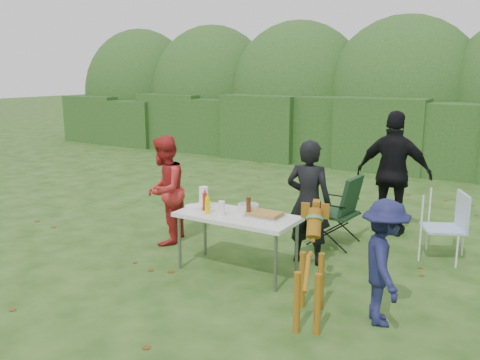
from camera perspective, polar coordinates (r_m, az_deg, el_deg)
The scene contains 20 objects.
ground at distance 6.54m, azimuth -3.81°, elevation -9.98°, with size 80.00×80.00×0.00m, color #1E4211.
hedge_row at distance 13.51m, azimuth 15.95°, elevation 4.82°, with size 22.00×1.40×1.70m, color #23471C.
shrub_backdrop at distance 14.99m, azimuth 17.76°, elevation 8.27°, with size 20.00×2.60×3.20m, color #3D6628.
folding_table at distance 6.24m, azimuth -0.33°, elevation -4.37°, with size 1.50×0.70×0.74m.
person_cook at distance 6.57m, azimuth 7.70°, elevation -2.48°, with size 0.59×0.39×1.62m, color black.
person_red_jacket at distance 7.37m, azimuth -8.47°, elevation -1.14°, with size 0.76×0.59×1.57m, color red.
person_black_puffy at distance 7.99m, azimuth 16.88°, elevation 0.68°, with size 1.11×0.46×1.89m, color black.
child at distance 5.20m, azimuth 15.86°, elevation -8.90°, with size 0.82×0.47×1.26m, color #171A44.
dog at distance 5.15m, azimuth 7.88°, elevation -10.02°, with size 1.11×0.44×1.05m, color #875512, non-canonical shape.
camping_chair at distance 7.42m, azimuth 10.58°, elevation -3.25°, with size 0.65×0.65×1.03m, color #17341B, non-canonical shape.
lawn_chair at distance 7.25m, azimuth 21.84°, elevation -4.77°, with size 0.54×0.54×0.92m, color #4B80D4, non-canonical shape.
food_tray at distance 6.15m, azimuth 2.76°, elevation -4.01°, with size 0.45×0.30×0.02m, color #B7B7BA.
focaccia_bread at distance 6.14m, azimuth 2.76°, elevation -3.76°, with size 0.40×0.26×0.04m, color #A57E39.
mustard_bottle at distance 6.24m, azimuth -3.67°, elevation -2.91°, with size 0.06×0.06×0.20m, color #E2C900.
ketchup_bottle at distance 6.40m, azimuth -3.96°, elevation -2.45°, with size 0.06×0.06×0.22m, color maroon.
beer_bottle at distance 6.12m, azimuth 0.96°, elevation -3.01°, with size 0.06×0.06×0.24m, color #47230F.
paper_towel_roll at distance 6.57m, azimuth -4.10°, elevation -1.88°, with size 0.12×0.12×0.26m, color white.
cup_stack at distance 6.15m, azimuth -2.09°, elevation -3.21°, with size 0.08×0.08×0.18m, color white.
pasta_bowl at distance 6.32m, azimuth 0.94°, elevation -3.17°, with size 0.26×0.26×0.10m, color silver.
plate_stack at distance 6.46m, azimuth -5.17°, elevation -3.11°, with size 0.24×0.24×0.05m, color white.
Camera 1 is at (3.49, -4.96, 2.46)m, focal length 38.00 mm.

